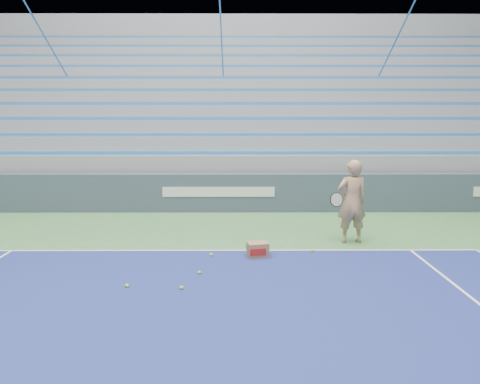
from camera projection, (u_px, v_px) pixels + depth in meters
name	position (u px, v px, depth m)	size (l,w,h in m)	color
sponsor_barrier	(219.00, 193.00, 13.49)	(30.00, 0.32, 1.10)	#3A4758
bleachers	(224.00, 125.00, 18.84)	(31.00, 9.15, 7.30)	gray
tennis_player	(352.00, 202.00, 10.15)	(0.97, 0.88, 1.82)	tan
ball_box	(258.00, 250.00, 9.19)	(0.45, 0.38, 0.30)	#916B46
tennis_ball_0	(312.00, 251.00, 9.53)	(0.07, 0.07, 0.07)	#B8DA2C
tennis_ball_1	(199.00, 273.00, 8.21)	(0.07, 0.07, 0.07)	#B8DA2C
tennis_ball_2	(127.00, 286.00, 7.58)	(0.07, 0.07, 0.07)	#B8DA2C
tennis_ball_3	(247.00, 246.00, 9.91)	(0.07, 0.07, 0.07)	#B8DA2C
tennis_ball_4	(182.00, 288.00, 7.49)	(0.07, 0.07, 0.07)	#B8DA2C
tennis_ball_5	(211.00, 255.00, 9.25)	(0.07, 0.07, 0.07)	#B8DA2C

